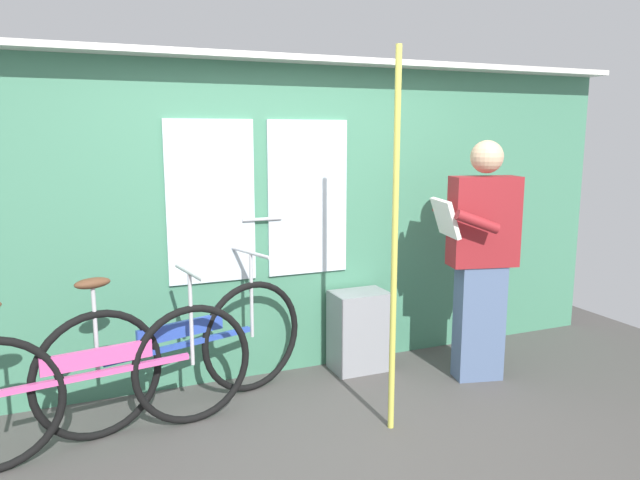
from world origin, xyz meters
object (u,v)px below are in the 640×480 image
Objects in this scene: bicycle_near_door at (181,351)px; bicycle_leaning_behind at (98,380)px; handrail_pole at (395,246)px; passenger_reading_newspaper at (481,256)px; trash_bin_by_wall at (359,331)px.

bicycle_leaning_behind is at bearing -170.28° from bicycle_near_door.
passenger_reading_newspaper is at bearing 24.36° from handrail_pole.
bicycle_near_door is at bearing 17.40° from bicycle_leaning_behind.
bicycle_near_door is 2.93× the size of trash_bin_by_wall.
bicycle_leaning_behind is 1.81m from handrail_pole.
passenger_reading_newspaper is at bearing -9.42° from bicycle_leaning_behind.
passenger_reading_newspaper is 0.77× the size of handrail_pole.
handrail_pole is (-0.93, -0.42, 0.21)m from passenger_reading_newspaper.
passenger_reading_newspaper is at bearing -33.45° from trash_bin_by_wall.
handrail_pole is (1.61, -0.44, 0.71)m from bicycle_leaning_behind.
bicycle_leaning_behind is (-0.50, -0.25, -0.01)m from bicycle_near_door.
handrail_pole is at bearing -104.22° from trash_bin_by_wall.
bicycle_near_door is at bearing 6.13° from passenger_reading_newspaper.
bicycle_near_door is at bearing -171.24° from trash_bin_by_wall.
bicycle_near_door reaches higher than trash_bin_by_wall.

